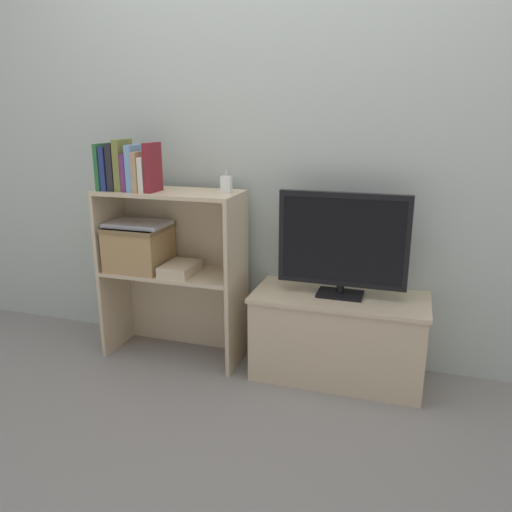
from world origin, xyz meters
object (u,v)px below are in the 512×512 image
at_px(book_navy, 110,168).
at_px(magazine_stack, 180,269).
at_px(baby_monitor, 226,185).
at_px(book_charcoal, 116,167).
at_px(book_forest, 105,167).
at_px(laptop, 138,224).
at_px(book_skyblue, 135,168).
at_px(book_tan, 141,171).
at_px(book_maroon, 153,167).
at_px(storage_basket_left, 139,245).
at_px(book_olive, 123,165).
at_px(tv, 343,242).
at_px(book_plum, 129,172).
at_px(tv_stand, 338,336).
at_px(book_ivory, 147,174).

relative_size(book_navy, magazine_stack, 0.97).
bearing_deg(baby_monitor, book_charcoal, -174.58).
xyz_separation_m(book_navy, baby_monitor, (0.62, 0.05, -0.07)).
distance_m(book_forest, laptop, 0.34).
bearing_deg(book_skyblue, laptop, 128.06).
xyz_separation_m(book_tan, book_maroon, (0.06, 0.00, 0.02)).
height_order(book_navy, baby_monitor, book_navy).
bearing_deg(storage_basket_left, book_skyblue, -51.94).
xyz_separation_m(book_skyblue, laptop, (-0.03, 0.04, -0.30)).
height_order(book_olive, book_tan, book_olive).
bearing_deg(laptop, magazine_stack, -4.90).
relative_size(book_olive, storage_basket_left, 0.84).
bearing_deg(magazine_stack, book_skyblue, -175.07).
xyz_separation_m(book_maroon, baby_monitor, (0.37, 0.05, -0.08)).
distance_m(tv, laptop, 1.08).
relative_size(book_plum, book_skyblue, 0.81).
xyz_separation_m(book_navy, book_olive, (0.08, 0.00, 0.02)).
distance_m(book_forest, book_tan, 0.21).
distance_m(book_olive, book_skyblue, 0.07).
height_order(book_navy, laptop, book_navy).
bearing_deg(book_maroon, book_skyblue, 180.00).
distance_m(tv_stand, book_olive, 1.39).
height_order(tv_stand, book_forest, book_forest).
bearing_deg(book_ivory, book_forest, 180.00).
bearing_deg(book_charcoal, book_maroon, 0.00).
xyz_separation_m(book_skyblue, baby_monitor, (0.47, 0.05, -0.07)).
bearing_deg(book_tan, book_ivory, 0.00).
bearing_deg(magazine_stack, book_forest, -177.29).
xyz_separation_m(tv_stand, laptop, (-1.08, -0.04, 0.51)).
relative_size(tv_stand, tv, 1.38).
height_order(book_maroon, baby_monitor, book_maroon).
height_order(book_forest, baby_monitor, book_forest).
bearing_deg(book_charcoal, book_skyblue, 0.00).
height_order(book_navy, book_tan, book_navy).
xyz_separation_m(book_navy, book_charcoal, (0.04, 0.00, 0.01)).
relative_size(book_olive, book_skyblue, 1.11).
relative_size(tv, book_olive, 2.42).
distance_m(baby_monitor, storage_basket_left, 0.61).
distance_m(book_olive, baby_monitor, 0.55).
xyz_separation_m(tv, book_navy, (-1.19, -0.08, 0.32)).
bearing_deg(book_tan, book_olive, 180.00).
bearing_deg(tv, book_tan, -175.54).
bearing_deg(tv_stand, laptop, -177.84).
bearing_deg(tv_stand, tv, -90.00).
relative_size(storage_basket_left, magazine_stack, 1.34).
height_order(book_forest, storage_basket_left, book_forest).
relative_size(book_charcoal, book_tan, 1.20).
bearing_deg(storage_basket_left, tv_stand, 2.16).
xyz_separation_m(tv_stand, book_ivory, (-0.98, -0.08, 0.78)).
bearing_deg(book_maroon, book_tan, 180.00).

